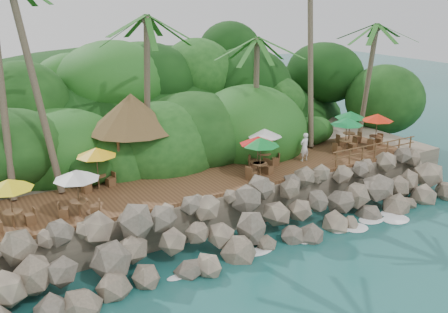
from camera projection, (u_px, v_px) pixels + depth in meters
ground at (285, 252)px, 25.69m from camera, size 140.00×140.00×0.00m
land_base at (156, 151)px, 38.46m from camera, size 32.00×25.20×2.10m
jungle_hill at (122, 141)px, 44.91m from camera, size 44.80×28.00×15.40m
seawall at (263, 217)px, 26.98m from camera, size 29.00×4.00×2.30m
terrace at (224, 176)px, 29.93m from camera, size 26.00×5.00×0.20m
jungle_foliage at (162, 168)px, 37.96m from camera, size 44.00×16.00×12.00m
foam_line at (281, 249)px, 25.93m from camera, size 25.20×0.80×0.06m
palapa at (131, 112)px, 29.78m from camera, size 5.23×5.23×4.60m
dining_clusters at (244, 141)px, 29.54m from camera, size 25.76×5.16×2.34m
railing at (375, 149)px, 32.59m from camera, size 7.20×0.10×1.00m
waiter at (304, 147)px, 32.06m from camera, size 0.70×0.50×1.82m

